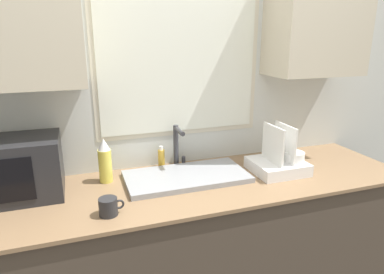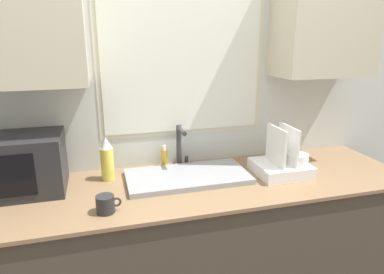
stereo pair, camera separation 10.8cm
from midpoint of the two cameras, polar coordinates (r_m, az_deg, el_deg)
name	(u,v)px [view 2 (the right image)]	position (r m, az deg, el deg)	size (l,w,h in m)	color
countertop	(198,250)	(2.16, 2.55, -18.31)	(2.47, 0.71, 0.88)	#42382D
wall_back	(184,82)	(2.10, 0.11, 9.14)	(6.00, 0.38, 2.60)	silver
sink_basin	(187,176)	(1.98, 0.81, -6.60)	(0.69, 0.36, 0.03)	gray
faucet	(180,143)	(2.10, -0.50, -1.09)	(0.08, 0.16, 0.27)	#333338
microwave	(15,165)	(1.97, -26.00, -4.20)	(0.48, 0.33, 0.31)	#232326
dish_rack	(283,164)	(2.11, 16.29, -4.36)	(0.30, 0.28, 0.29)	white
spray_bottle	(107,159)	(1.98, -12.47, -3.67)	(0.07, 0.07, 0.25)	#D8CC4C
soap_bottle	(164,158)	(2.13, -3.21, -3.48)	(0.04, 0.04, 0.14)	gold
mug_near_sink	(106,204)	(1.65, -12.36, -10.90)	(0.12, 0.09, 0.08)	#262628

